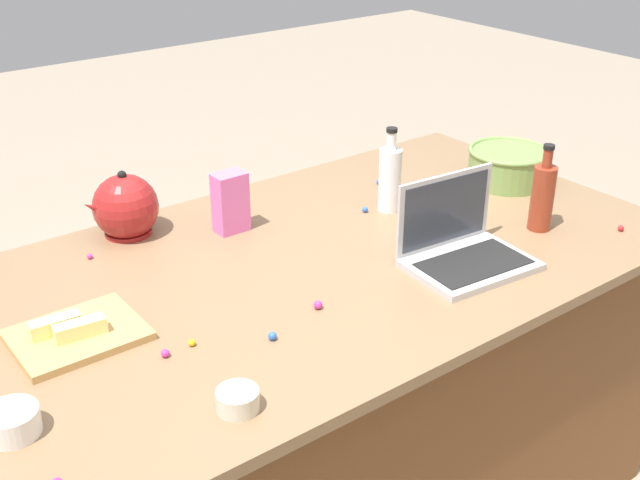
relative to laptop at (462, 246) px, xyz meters
name	(u,v)px	position (x,y,z in m)	size (l,w,h in m)	color
island_counter	(320,396)	(0.27, -0.24, -0.50)	(1.91, 1.07, 0.90)	brown
laptop	(462,246)	(0.00, 0.00, 0.00)	(0.33, 0.26, 0.22)	#B7B7BC
mixing_bowl_large	(508,165)	(-0.51, -0.29, 0.01)	(0.26, 0.26, 0.11)	#72934C
bottle_soy	(543,196)	(-0.32, -0.01, 0.05)	(0.06, 0.06, 0.25)	maroon
bottle_vinegar	(390,178)	(-0.07, -0.36, 0.05)	(0.07, 0.07, 0.25)	white
kettle	(125,207)	(0.61, -0.68, 0.03)	(0.21, 0.18, 0.20)	maroon
cutting_board	(77,335)	(0.92, -0.26, -0.04)	(0.27, 0.22, 0.02)	tan
butter_stick_left	(55,325)	(0.96, -0.28, -0.01)	(0.11, 0.04, 0.04)	#F4E58C
butter_stick_right	(80,329)	(0.92, -0.24, -0.01)	(0.11, 0.04, 0.04)	#F4E58C
ramekin_small	(12,422)	(1.14, -0.03, -0.02)	(0.10, 0.10, 0.05)	white
ramekin_medium	(238,400)	(0.77, 0.16, -0.03)	(0.08, 0.08, 0.04)	beige
candy_bag	(230,202)	(0.37, -0.52, 0.04)	(0.09, 0.06, 0.17)	pink
candy_0	(192,343)	(0.74, -0.08, -0.04)	(0.02, 0.02, 0.02)	yellow
candy_1	(318,305)	(0.43, -0.04, -0.04)	(0.02, 0.02, 0.02)	#CC3399
candy_2	(379,182)	(-0.18, -0.52, -0.04)	(0.02, 0.02, 0.02)	blue
candy_3	(90,256)	(0.75, -0.60, -0.04)	(0.01, 0.01, 0.01)	#CC3399
candy_4	(365,210)	(-0.01, -0.39, -0.04)	(0.02, 0.02, 0.02)	blue
candy_5	(621,228)	(-0.49, 0.14, -0.04)	(0.02, 0.02, 0.02)	red
candy_6	(165,353)	(0.80, -0.08, -0.04)	(0.02, 0.02, 0.02)	#CC3399
candy_8	(272,336)	(0.59, 0.00, -0.04)	(0.02, 0.02, 0.02)	blue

